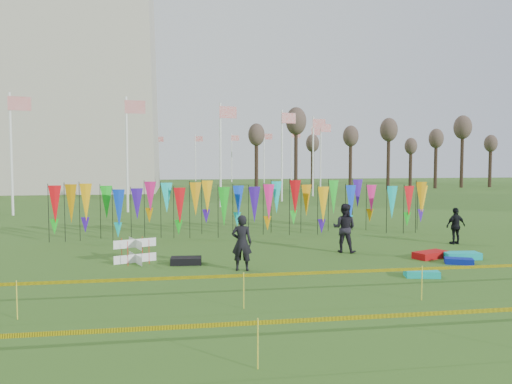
{
  "coord_description": "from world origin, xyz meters",
  "views": [
    {
      "loc": [
        -3.44,
        -14.67,
        3.63
      ],
      "look_at": [
        -0.1,
        6.0,
        2.28
      ],
      "focal_mm": 35.0,
      "sensor_mm": 36.0,
      "label": 1
    }
  ],
  "objects": [
    {
      "name": "ground",
      "position": [
        0.0,
        0.0,
        0.0
      ],
      "size": [
        160.0,
        160.0,
        0.0
      ],
      "primitive_type": "plane",
      "color": "#2D5116",
      "rests_on": "ground"
    },
    {
      "name": "flagpole_ring",
      "position": [
        -14.0,
        48.0,
        4.0
      ],
      "size": [
        57.4,
        56.16,
        8.0
      ],
      "color": "white",
      "rests_on": "ground"
    },
    {
      "name": "banner_row",
      "position": [
        0.28,
        9.07,
        1.63
      ],
      "size": [
        18.64,
        0.64,
        2.51
      ],
      "color": "black",
      "rests_on": "ground"
    },
    {
      "name": "caution_tape_near",
      "position": [
        -0.22,
        -2.8,
        0.78
      ],
      "size": [
        26.0,
        0.02,
        0.9
      ],
      "color": "#E2CC04",
      "rests_on": "ground"
    },
    {
      "name": "caution_tape_far",
      "position": [
        -0.22,
        -6.34,
        0.78
      ],
      "size": [
        26.0,
        0.02,
        0.9
      ],
      "color": "#E2CC04",
      "rests_on": "ground"
    },
    {
      "name": "tree_line",
      "position": [
        32.0,
        44.0,
        6.17
      ],
      "size": [
        53.92,
        1.92,
        7.84
      ],
      "color": "#332519",
      "rests_on": "ground"
    },
    {
      "name": "box_kite",
      "position": [
        -4.87,
        3.18,
        0.43
      ],
      "size": [
        0.77,
        0.77,
        0.86
      ],
      "rotation": [
        0.0,
        0.0,
        0.37
      ],
      "color": "red",
      "rests_on": "ground"
    },
    {
      "name": "person_left",
      "position": [
        -1.32,
        1.39,
        0.92
      ],
      "size": [
        0.77,
        0.64,
        1.84
      ],
      "primitive_type": "imported",
      "rotation": [
        0.0,
        0.0,
        2.9
      ],
      "color": "black",
      "rests_on": "ground"
    },
    {
      "name": "person_mid",
      "position": [
        3.1,
        3.97,
        0.96
      ],
      "size": [
        1.1,
        0.98,
        1.92
      ],
      "primitive_type": "imported",
      "rotation": [
        0.0,
        0.0,
        2.59
      ],
      "color": "black",
      "rests_on": "ground"
    },
    {
      "name": "person_right",
      "position": [
        8.48,
        5.03,
        0.79
      ],
      "size": [
        1.0,
        0.66,
        1.59
      ],
      "primitive_type": "imported",
      "rotation": [
        0.0,
        0.0,
        3.29
      ],
      "color": "black",
      "rests_on": "ground"
    },
    {
      "name": "kite_bag_turquoise",
      "position": [
        4.09,
        -0.41,
        0.1
      ],
      "size": [
        1.11,
        0.72,
        0.2
      ],
      "primitive_type": "cube",
      "rotation": [
        0.0,
        0.0,
        -0.22
      ],
      "color": "#0CB4AD",
      "rests_on": "ground"
    },
    {
      "name": "kite_bag_blue",
      "position": [
        6.33,
        1.22,
        0.1
      ],
      "size": [
        1.06,
        0.83,
        0.2
      ],
      "primitive_type": "cube",
      "rotation": [
        0.0,
        0.0,
        -0.42
      ],
      "color": "#091D96",
      "rests_on": "ground"
    },
    {
      "name": "kite_bag_red",
      "position": [
        5.87,
        2.33,
        0.12
      ],
      "size": [
        1.49,
        1.1,
        0.25
      ],
      "primitive_type": "cube",
      "rotation": [
        0.0,
        0.0,
        0.4
      ],
      "color": "#B10B0C",
      "rests_on": "ground"
    },
    {
      "name": "kite_bag_black",
      "position": [
        -3.11,
        2.69,
        0.12
      ],
      "size": [
        1.1,
        0.68,
        0.25
      ],
      "primitive_type": "cube",
      "rotation": [
        0.0,
        0.0,
        -0.07
      ],
      "color": "black",
      "rests_on": "ground"
    },
    {
      "name": "kite_bag_teal",
      "position": [
        6.92,
        2.01,
        0.12
      ],
      "size": [
        1.33,
        0.73,
        0.24
      ],
      "primitive_type": "cube",
      "rotation": [
        0.0,
        0.0,
        -0.09
      ],
      "color": "#0CB5B4",
      "rests_on": "ground"
    }
  ]
}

